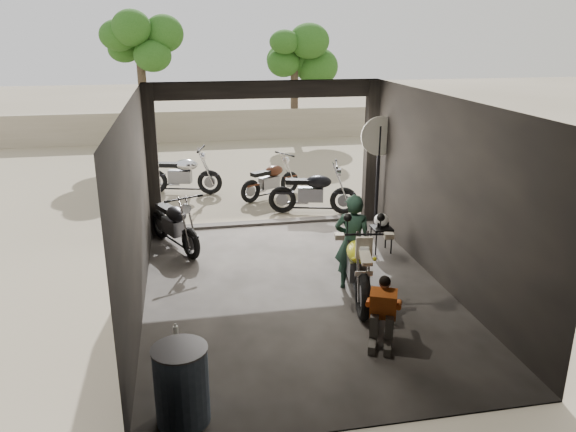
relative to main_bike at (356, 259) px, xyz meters
name	(u,v)px	position (x,y,z in m)	size (l,w,h in m)	color
ground	(297,292)	(-0.92, 0.35, -0.67)	(80.00, 80.00, 0.00)	#7A6D56
garage	(290,210)	(-0.92, 0.89, 0.61)	(7.00, 7.13, 3.20)	#2D2B28
boundary_wall	(225,125)	(-0.92, 14.35, -0.07)	(18.00, 0.30, 1.20)	gray
tree_left	(139,37)	(-3.92, 12.85, 3.31)	(2.20, 2.20, 5.60)	#382B1E
tree_right	(294,47)	(1.88, 14.35, 2.89)	(2.20, 2.20, 5.00)	#382B1E
main_bike	(356,259)	(0.00, 0.00, 0.00)	(0.83, 2.02, 1.34)	silver
left_bike	(174,220)	(-2.92, 2.77, -0.08)	(0.73, 1.77, 1.19)	black
outside_bike_a	(182,171)	(-2.72, 6.76, -0.04)	(0.77, 1.87, 1.26)	black
outside_bike_b	(271,177)	(-0.45, 5.95, -0.11)	(0.69, 1.67, 1.13)	#4B2212
outside_bike_c	(313,188)	(0.33, 4.44, -0.05)	(0.76, 1.85, 1.25)	black
rider	(352,243)	(0.02, 0.30, 0.16)	(0.61, 0.40, 1.67)	#172E25
mechanic	(382,315)	(-0.10, -1.54, -0.19)	(0.49, 0.66, 0.96)	orange
stool	(381,231)	(1.08, 1.77, -0.22)	(0.38, 0.38, 0.53)	black
helmet	(381,220)	(1.08, 1.80, -0.01)	(0.29, 0.30, 0.27)	white
oil_drum	(182,386)	(-2.83, -2.65, -0.21)	(0.60, 0.60, 0.93)	#49607C
sign_post	(379,154)	(1.43, 3.09, 1.02)	(0.83, 0.08, 2.50)	black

